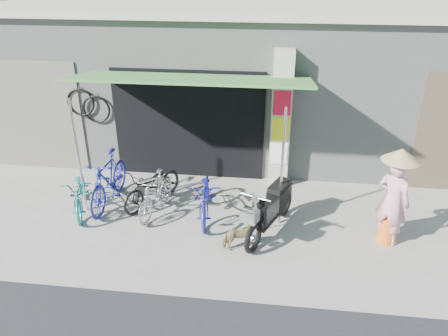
# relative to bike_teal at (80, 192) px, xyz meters

# --- Properties ---
(ground) EXTENTS (80.00, 80.00, 0.00)m
(ground) POSITION_rel_bike_teal_xyz_m (3.06, -0.73, -0.42)
(ground) COLOR gray
(ground) RESTS_ON ground
(bicycle_shop) EXTENTS (12.30, 5.30, 3.66)m
(bicycle_shop) POSITION_rel_bike_teal_xyz_m (3.06, 4.36, 1.42)
(bicycle_shop) COLOR gray
(bicycle_shop) RESTS_ON ground
(shop_pillar) EXTENTS (0.42, 0.44, 3.00)m
(shop_pillar) POSITION_rel_bike_teal_xyz_m (3.91, 1.72, 1.08)
(shop_pillar) COLOR #BAB39E
(shop_pillar) RESTS_ON ground
(awning) EXTENTS (4.60, 1.88, 2.72)m
(awning) POSITION_rel_bike_teal_xyz_m (2.16, 0.90, 2.09)
(awning) COLOR #386B30
(awning) RESTS_ON ground
(neighbour_left) EXTENTS (2.60, 0.06, 2.60)m
(neighbour_left) POSITION_rel_bike_teal_xyz_m (-1.94, 1.86, 0.88)
(neighbour_left) COLOR #6B665B
(neighbour_left) RESTS_ON ground
(bike_teal) EXTENTS (1.07, 1.69, 0.84)m
(bike_teal) POSITION_rel_bike_teal_xyz_m (0.00, 0.00, 0.00)
(bike_teal) COLOR #1B7B6F
(bike_teal) RESTS_ON ground
(bike_blue) EXTENTS (0.58, 1.86, 1.11)m
(bike_blue) POSITION_rel_bike_teal_xyz_m (0.47, 0.34, 0.13)
(bike_blue) COLOR #202896
(bike_blue) RESTS_ON ground
(bike_black) EXTENTS (1.25, 1.67, 0.84)m
(bike_black) POSITION_rel_bike_teal_xyz_m (1.36, 0.44, 0.00)
(bike_black) COLOR black
(bike_black) RESTS_ON ground
(bike_silver) EXTENTS (0.69, 1.51, 0.88)m
(bike_silver) POSITION_rel_bike_teal_xyz_m (1.52, 0.10, 0.02)
(bike_silver) COLOR silver
(bike_silver) RESTS_ON ground
(bike_navy) EXTENTS (0.78, 1.77, 0.90)m
(bike_navy) POSITION_rel_bike_teal_xyz_m (2.52, 0.11, 0.03)
(bike_navy) COLOR #22269D
(bike_navy) RESTS_ON ground
(street_dog) EXTENTS (0.66, 0.51, 0.51)m
(street_dog) POSITION_rel_bike_teal_xyz_m (3.28, -0.91, -0.17)
(street_dog) COLOR tan
(street_dog) RESTS_ON ground
(moped) EXTENTS (0.95, 1.84, 1.10)m
(moped) POSITION_rel_bike_teal_xyz_m (3.81, -0.28, 0.08)
(moped) COLOR black
(moped) RESTS_ON ground
(nun) EXTENTS (0.71, 0.69, 1.83)m
(nun) POSITION_rel_bike_teal_xyz_m (5.90, -0.34, 0.48)
(nun) COLOR pink
(nun) RESTS_ON ground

